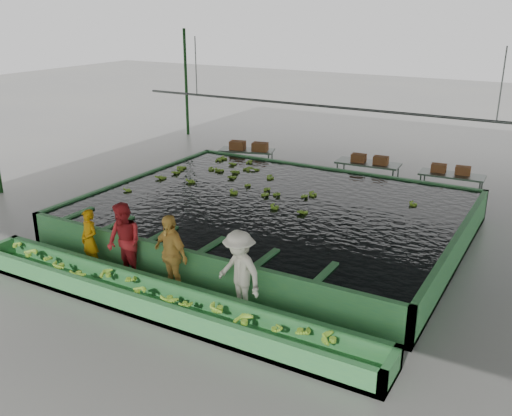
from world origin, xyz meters
The scene contains 21 objects.
ground centered at (0.00, 0.00, 0.00)m, with size 80.00×80.00×0.00m, color slate.
shed_roof centered at (0.00, 0.00, 5.00)m, with size 20.00×22.00×0.04m, color gray.
shed_posts centered at (0.00, 0.00, 2.50)m, with size 20.00×22.00×5.00m, color #133613, non-canonical shape.
flotation_tank centered at (0.00, 1.50, 0.45)m, with size 10.00×8.00×0.90m, color #388342, non-canonical shape.
tank_water centered at (0.00, 1.50, 0.85)m, with size 9.70×7.70×0.00m, color black.
sorting_trough centered at (0.00, -3.60, 0.25)m, with size 10.00×1.00×0.50m, color #388342, non-canonical shape.
cableway_rail centered at (0.00, 5.00, 3.00)m, with size 0.08×0.08×14.00m, color #59605B.
rail_hanger_left centered at (-5.00, 5.00, 4.00)m, with size 0.04×0.04×2.00m, color #59605B.
rail_hanger_right centered at (5.00, 5.00, 4.00)m, with size 0.04×0.04×2.00m, color #59605B.
worker_a centered at (-2.67, -2.80, 0.75)m, with size 0.55×0.36×1.49m, color #BF7E08.
worker_b centered at (-1.57, -2.80, 0.92)m, with size 0.89×0.70×1.84m, color red.
worker_c centered at (-0.25, -2.80, 0.91)m, with size 1.07×0.44×1.82m, color gold.
worker_d centered at (1.50, -2.80, 0.90)m, with size 1.16×0.67×1.80m, color white.
packing_table_left centered at (-3.67, 6.22, 0.45)m, with size 2.00×0.80×0.91m, color #59605B, non-canonical shape.
packing_table_mid centered at (0.97, 6.48, 0.49)m, with size 2.13×0.85×0.97m, color #59605B, non-canonical shape.
packing_table_right centered at (3.71, 6.63, 0.46)m, with size 2.01×0.80×0.91m, color #59605B, non-canonical shape.
box_stack_left centered at (-3.56, 6.17, 0.91)m, with size 1.44×0.40×0.31m, color brown, non-canonical shape.
box_stack_mid centered at (1.03, 6.43, 0.97)m, with size 1.24×0.34×0.27m, color brown, non-canonical shape.
box_stack_right centered at (3.64, 6.72, 0.91)m, with size 1.21×0.33×0.26m, color brown, non-canonical shape.
floating_bananas centered at (0.00, 2.30, 0.85)m, with size 8.72×5.95×0.12m, color #7FB62A, non-canonical shape.
trough_bananas centered at (0.00, -3.60, 0.40)m, with size 8.36×0.56×0.11m, color #7FB62A, non-canonical shape.
Camera 1 is at (6.97, -11.67, 5.99)m, focal length 40.00 mm.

